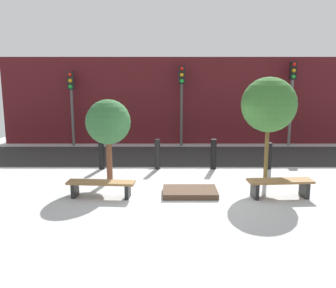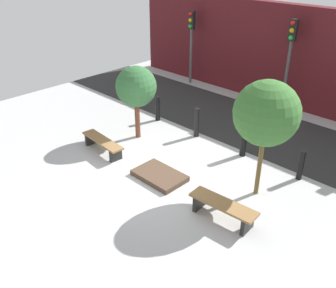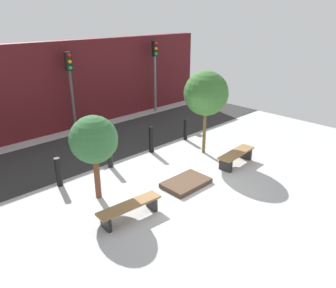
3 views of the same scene
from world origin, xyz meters
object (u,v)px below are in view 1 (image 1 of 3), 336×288
at_px(planter_bed, 188,192).
at_px(bench_right, 278,185).
at_px(bollard_right, 268,156).
at_px(traffic_light_mid_east, 290,88).
at_px(bollard_far_left, 100,156).
at_px(tree_behind_left_bench, 107,123).
at_px(bollard_left, 156,154).
at_px(traffic_light_mid_west, 180,91).
at_px(bench_left, 99,186).
at_px(bollard_center, 212,154).
at_px(traffic_light_west, 70,95).
at_px(tree_behind_right_bench, 267,105).

bearing_deg(planter_bed, bench_right, -4.82).
height_order(bollard_right, traffic_light_mid_east, traffic_light_mid_east).
relative_size(bench_right, planter_bed, 1.19).
bearing_deg(bollard_far_left, tree_behind_left_bench, -70.96).
distance_m(bollard_far_left, traffic_light_mid_east, 8.97).
distance_m(bollard_left, traffic_light_mid_west, 4.61).
xyz_separation_m(bench_left, tree_behind_left_bench, (-0.00, 1.49, 1.48)).
bearing_deg(tree_behind_left_bench, bollard_center, 23.31).
bearing_deg(bollard_center, traffic_light_mid_east, 46.43).
relative_size(tree_behind_left_bench, traffic_light_west, 0.76).
bearing_deg(tree_behind_left_bench, bollard_right, 15.31).
bearing_deg(tree_behind_right_bench, bollard_right, 70.96).
relative_size(bollard_far_left, bollard_center, 0.91).
distance_m(bollard_right, traffic_light_mid_east, 5.00).
bearing_deg(traffic_light_mid_west, planter_bed, -90.00).
distance_m(bollard_far_left, bollard_center, 3.82).
height_order(tree_behind_right_bench, bollard_right, tree_behind_right_bench).
xyz_separation_m(bollard_far_left, bollard_left, (1.91, 0.00, 0.05)).
bearing_deg(traffic_light_west, bench_right, -44.19).
relative_size(tree_behind_left_bench, bollard_left, 2.40).
bearing_deg(bollard_left, traffic_light_mid_west, 76.84).
distance_m(bench_left, bollard_center, 4.43).
distance_m(bench_left, traffic_light_mid_east, 10.30).
xyz_separation_m(tree_behind_right_bench, traffic_light_mid_west, (-2.37, 5.51, 0.12)).
bearing_deg(tree_behind_right_bench, bollard_center, 134.65).
xyz_separation_m(bench_right, tree_behind_right_bench, (0.00, 1.49, 1.98)).
distance_m(bollard_far_left, bollard_left, 1.91).
xyz_separation_m(traffic_light_west, traffic_light_mid_east, (9.68, 0.00, 0.28)).
bearing_deg(bollard_far_left, traffic_light_west, 115.82).
relative_size(bollard_far_left, traffic_light_west, 0.29).
distance_m(bench_right, traffic_light_mid_west, 7.69).
xyz_separation_m(tree_behind_right_bench, traffic_light_west, (-7.21, 5.51, -0.04)).
distance_m(tree_behind_left_bench, traffic_light_west, 6.06).
xyz_separation_m(tree_behind_left_bench, bollard_right, (5.23, 1.43, -1.34)).
bearing_deg(bollard_far_left, planter_bed, -43.59).
relative_size(bollard_far_left, traffic_light_mid_east, 0.25).
relative_size(bench_left, bollard_right, 1.99).
height_order(planter_bed, traffic_light_mid_west, traffic_light_mid_west).
relative_size(bollard_right, traffic_light_mid_east, 0.24).
relative_size(planter_bed, tree_behind_left_bench, 0.59).
height_order(bollard_left, traffic_light_mid_west, traffic_light_mid_west).
height_order(traffic_light_west, traffic_light_mid_west, traffic_light_mid_west).
xyz_separation_m(planter_bed, tree_behind_left_bench, (-2.37, 1.29, 1.72)).
bearing_deg(traffic_light_mid_east, tree_behind_left_bench, -142.58).
bearing_deg(bollard_center, bollard_far_left, 180.00).
relative_size(bench_right, tree_behind_right_bench, 0.55).
xyz_separation_m(bollard_far_left, bollard_right, (5.73, 0.00, -0.01)).
xyz_separation_m(bollard_right, traffic_light_mid_east, (1.97, 4.08, 2.11)).
bearing_deg(traffic_light_west, bollard_right, -27.92).
height_order(bench_left, bollard_center, bollard_center).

